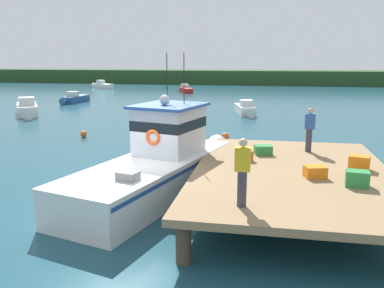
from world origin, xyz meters
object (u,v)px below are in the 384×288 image
moored_boat_outer_mooring (245,109)px  moored_boat_off_the_point (75,99)px  bait_bucket (249,156)px  crate_single_by_cleat (359,163)px  crate_stack_mid_dock (263,150)px  mooring_buoy_inshore (225,137)px  crate_stack_near_edge (357,179)px  moored_boat_far_left (185,89)px  deckhand_by_the_boat (309,129)px  crate_single_far (315,172)px  moored_boat_mid_harbor (27,109)px  moored_boat_near_channel (102,85)px  deckhand_further_back (242,171)px  mooring_buoy_outer (84,134)px  main_fishing_boat (161,163)px

moored_boat_outer_mooring → moored_boat_off_the_point: moored_boat_outer_mooring is taller
bait_bucket → crate_single_by_cleat: bearing=-8.1°
crate_stack_mid_dock → mooring_buoy_inshore: crate_stack_mid_dock is taller
crate_stack_mid_dock → crate_stack_near_edge: bearing=-51.9°
moored_boat_far_left → mooring_buoy_inshore: size_ratio=9.12×
crate_stack_mid_dock → deckhand_by_the_boat: 1.93m
crate_stack_mid_dock → bait_bucket: (-0.47, -0.98, 0.00)m
crate_single_by_cleat → crate_single_far: crate_single_by_cleat is taller
moored_boat_mid_harbor → mooring_buoy_inshore: moored_boat_mid_harbor is taller
crate_single_by_cleat → moored_boat_off_the_point: 34.85m
moored_boat_mid_harbor → moored_boat_near_channel: moored_boat_mid_harbor is taller
deckhand_by_the_boat → crate_stack_near_edge: bearing=-77.2°
crate_stack_near_edge → crate_stack_mid_dock: bearing=128.1°
deckhand_further_back → crate_single_by_cleat: bearing=48.5°
bait_bucket → mooring_buoy_inshore: size_ratio=0.72×
crate_single_by_cleat → moored_boat_outer_mooring: 21.25m
crate_single_far → moored_boat_off_the_point: (-21.33, 27.49, -0.96)m
moored_boat_near_channel → crate_stack_near_edge: bearing=-60.0°
crate_stack_mid_dock → deckhand_by_the_boat: bearing=24.6°
crate_stack_near_edge → moored_boat_outer_mooring: 22.91m
crate_stack_near_edge → moored_boat_near_channel: bearing=120.0°
moored_boat_outer_mooring → moored_boat_off_the_point: 19.01m
crate_single_far → moored_boat_off_the_point: crate_single_far is taller
crate_single_by_cleat → mooring_buoy_outer: (-13.54, 9.00, -1.23)m
moored_boat_mid_harbor → moored_boat_near_channel: bearing=101.3°
bait_bucket → crate_stack_mid_dock: bearing=64.1°
moored_boat_off_the_point → mooring_buoy_outer: (9.24, -17.35, -0.21)m
main_fishing_boat → deckhand_by_the_boat: size_ratio=6.09×
deckhand_by_the_boat → mooring_buoy_inshore: bearing=118.0°
main_fishing_boat → mooring_buoy_outer: (-7.04, 8.61, -0.82)m
main_fishing_boat → crate_single_by_cleat: bearing=-3.5°
moored_boat_mid_harbor → crate_stack_mid_dock: bearing=-38.6°
mooring_buoy_inshore → crate_single_by_cleat: bearing=-61.3°
deckhand_by_the_boat → moored_boat_off_the_point: size_ratio=0.35×
crate_stack_near_edge → crate_single_far: size_ratio=1.00×
main_fishing_boat → deckhand_further_back: size_ratio=6.09×
crate_single_far → bait_bucket: same height
moored_boat_far_left → moored_boat_mid_harbor: moored_boat_mid_harbor is taller
main_fishing_boat → moored_boat_off_the_point: size_ratio=2.12×
main_fishing_boat → deckhand_by_the_boat: main_fishing_boat is taller
crate_stack_near_edge → moored_boat_off_the_point: 35.95m
main_fishing_boat → moored_boat_off_the_point: bearing=122.1°
bait_bucket → mooring_buoy_inshore: (-1.71, 8.93, -1.13)m
moored_boat_mid_harbor → moored_boat_off_the_point: bearing=93.5°
moored_boat_mid_harbor → deckhand_by_the_boat: bearing=-35.0°
crate_stack_near_edge → main_fishing_boat: bearing=160.3°
bait_bucket → moored_boat_off_the_point: (-19.34, 25.87, -0.96)m
mooring_buoy_outer → bait_bucket: bearing=-40.1°
moored_boat_outer_mooring → moored_boat_far_left: (-9.25, 20.33, -0.04)m
moored_boat_far_left → moored_boat_near_channel: bearing=160.9°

